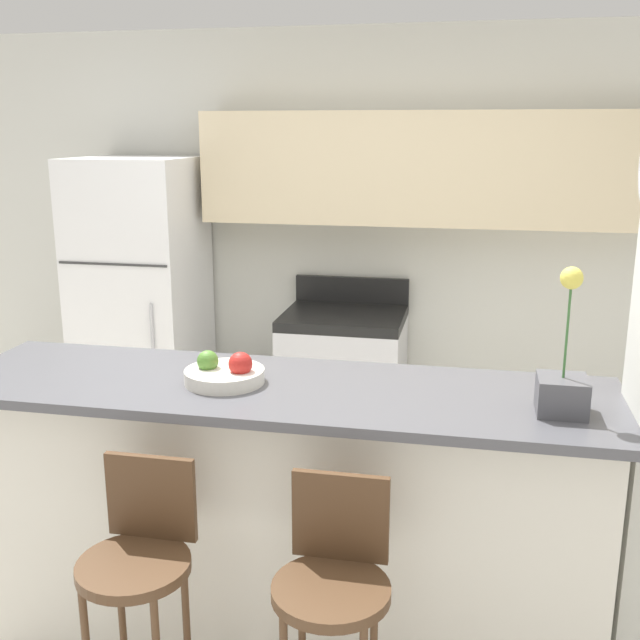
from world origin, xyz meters
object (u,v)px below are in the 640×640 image
Objects in this scene: stove_range at (343,385)px; trash_bin at (220,436)px; orchid_vase at (563,383)px; bar_stool_right at (333,592)px; fruit_bowl at (225,373)px; bar_stool_left at (140,568)px; refrigerator at (142,306)px.

trash_bin is (-0.69, -0.29, -0.27)m from stove_range.
trash_bin is (-1.72, 1.57, -0.99)m from orchid_vase.
bar_stool_right is 0.96m from orchid_vase.
fruit_bowl is (-1.15, 0.06, -0.06)m from orchid_vase.
stove_range reaches higher than bar_stool_left.
refrigerator reaches higher than bar_stool_right.
orchid_vase is (2.29, -1.81, 0.28)m from refrigerator.
bar_stool_left is 0.61m from bar_stool_right.
stove_range is at bearing 2.32° from refrigerator.
orchid_vase reaches higher than trash_bin.
fruit_bowl is at bearing -93.78° from stove_range.
refrigerator is 3.79× the size of orchid_vase.
trash_bin is at bearing 117.69° from bar_stool_right.
trash_bin is (0.57, -0.24, -0.71)m from refrigerator.
stove_range is 2.82× the size of trash_bin.
refrigerator reaches higher than stove_range.
fruit_bowl reaches higher than bar_stool_right.
stove_range is 1.10× the size of bar_stool_left.
stove_range is 1.10× the size of bar_stool_right.
trash_bin is at bearing 110.76° from fruit_bowl.
fruit_bowl is 0.75× the size of trash_bin.
refrigerator is at bearing 141.58° from orchid_vase.
trash_bin is (-1.07, 2.04, -0.46)m from bar_stool_right.
bar_stool_left is (1.02, -2.28, -0.25)m from refrigerator.
orchid_vase reaches higher than bar_stool_right.
fruit_bowl is at bearing 133.27° from bar_stool_right.
bar_stool_right is at bearing 0.00° from bar_stool_left.
refrigerator is 6.29× the size of fruit_bowl.
bar_stool_left is at bearing 180.00° from bar_stool_right.
bar_stool_left is 0.71m from fruit_bowl.
stove_range is 2.37m from bar_stool_right.
orchid_vase is at bearing 35.64° from bar_stool_right.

